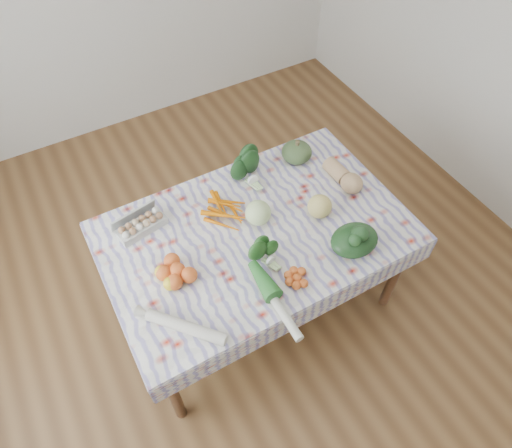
% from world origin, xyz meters
% --- Properties ---
extents(ground, '(4.50, 4.50, 0.00)m').
position_xyz_m(ground, '(0.00, 0.00, 0.00)').
color(ground, brown).
rests_on(ground, ground).
extents(dining_table, '(1.60, 1.00, 0.75)m').
position_xyz_m(dining_table, '(0.00, 0.00, 0.68)').
color(dining_table, brown).
rests_on(dining_table, ground).
extents(tablecloth, '(1.66, 1.06, 0.01)m').
position_xyz_m(tablecloth, '(0.00, 0.00, 0.76)').
color(tablecloth, silver).
rests_on(tablecloth, dining_table).
extents(egg_carton, '(0.29, 0.16, 0.07)m').
position_xyz_m(egg_carton, '(-0.54, 0.31, 0.80)').
color(egg_carton, '#BABAB4').
rests_on(egg_carton, tablecloth).
extents(carrot_bunch, '(0.31, 0.30, 0.05)m').
position_xyz_m(carrot_bunch, '(-0.12, 0.18, 0.78)').
color(carrot_bunch, orange).
rests_on(carrot_bunch, tablecloth).
extents(kale_bunch, '(0.19, 0.17, 0.16)m').
position_xyz_m(kale_bunch, '(0.15, 0.36, 0.84)').
color(kale_bunch, '#173A17').
rests_on(kale_bunch, tablecloth).
extents(kabocha_squash, '(0.23, 0.23, 0.12)m').
position_xyz_m(kabocha_squash, '(0.49, 0.37, 0.82)').
color(kabocha_squash, '#3F582F').
rests_on(kabocha_squash, tablecloth).
extents(cabbage, '(0.17, 0.17, 0.14)m').
position_xyz_m(cabbage, '(0.04, 0.05, 0.83)').
color(cabbage, '#C6E194').
rests_on(cabbage, tablecloth).
extents(butternut_squash, '(0.14, 0.28, 0.13)m').
position_xyz_m(butternut_squash, '(0.63, 0.07, 0.83)').
color(butternut_squash, tan).
rests_on(butternut_squash, tablecloth).
extents(orange_cluster, '(0.34, 0.34, 0.09)m').
position_xyz_m(orange_cluster, '(-0.48, -0.06, 0.81)').
color(orange_cluster, orange).
rests_on(orange_cluster, tablecloth).
extents(broccoli, '(0.17, 0.17, 0.10)m').
position_xyz_m(broccoli, '(-0.05, -0.19, 0.81)').
color(broccoli, '#20521B').
rests_on(broccoli, tablecloth).
extents(mandarin_cluster, '(0.20, 0.20, 0.05)m').
position_xyz_m(mandarin_cluster, '(0.03, -0.38, 0.79)').
color(mandarin_cluster, '#D55D23').
rests_on(mandarin_cluster, tablecloth).
extents(grapefruit, '(0.16, 0.16, 0.14)m').
position_xyz_m(grapefruit, '(0.36, -0.07, 0.83)').
color(grapefruit, '#D7C366').
rests_on(grapefruit, tablecloth).
extents(spinach_bag, '(0.28, 0.23, 0.12)m').
position_xyz_m(spinach_bag, '(0.40, -0.35, 0.82)').
color(spinach_bag, black).
rests_on(spinach_bag, tablecloth).
extents(daikon, '(0.32, 0.35, 0.06)m').
position_xyz_m(daikon, '(-0.57, -0.35, 0.79)').
color(daikon, beige).
rests_on(daikon, tablecloth).
extents(leek, '(0.05, 0.44, 0.05)m').
position_xyz_m(leek, '(-0.14, -0.44, 0.79)').
color(leek, beige).
rests_on(leek, tablecloth).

